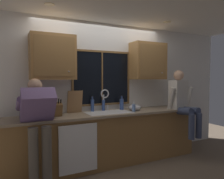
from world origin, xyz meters
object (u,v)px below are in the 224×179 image
knife_block (58,109)px  cutting_board (75,102)px  mixing_bowl (135,108)px  soap_dispenser (134,108)px  bottle_green_glass (92,105)px  bottle_amber_small (122,104)px  bottle_tall_clear (103,105)px  person_standing (38,120)px  person_sitting_on_counter (182,100)px

knife_block → cutting_board: (0.34, 0.21, 0.08)m
mixing_bowl → knife_block: bearing=179.0°
cutting_board → soap_dispenser: bearing=-18.0°
bottle_green_glass → bottle_amber_small: 0.58m
mixing_bowl → bottle_green_glass: 0.79m
bottle_amber_small → cutting_board: bearing=177.7°
soap_dispenser → bottle_tall_clear: bottle_tall_clear is taller
person_standing → cutting_board: 0.86m
person_standing → mixing_bowl: person_standing is taller
bottle_green_glass → bottle_tall_clear: bearing=2.8°
person_sitting_on_counter → mixing_bowl: bearing=164.9°
mixing_bowl → bottle_tall_clear: 0.59m
soap_dispenser → bottle_green_glass: bottle_green_glass is taller
bottle_green_glass → person_sitting_on_counter: bearing=-16.2°
soap_dispenser → bottle_green_glass: size_ratio=0.67×
knife_block → bottle_tall_clear: (0.89, 0.23, -0.00)m
person_standing → bottle_green_glass: person_standing is taller
person_standing → bottle_tall_clear: person_standing is taller
person_sitting_on_counter → knife_block: person_sitting_on_counter is taller
mixing_bowl → bottle_green_glass: (-0.75, 0.24, 0.06)m
cutting_board → bottle_green_glass: size_ratio=1.40×
knife_block → bottle_amber_small: bearing=7.7°
bottle_green_glass → person_standing: bearing=-153.0°
bottle_green_glass → bottle_amber_small: bearing=-4.6°
bottle_tall_clear → bottle_amber_small: (0.36, -0.06, 0.00)m
knife_block → cutting_board: size_ratio=0.81×
bottle_amber_small → person_standing: bearing=-163.7°
knife_block → mixing_bowl: knife_block is taller
person_standing → mixing_bowl: (1.76, 0.27, 0.03)m
cutting_board → bottle_tall_clear: size_ratio=1.53×
person_standing → mixing_bowl: 1.78m
mixing_bowl → bottle_amber_small: (-0.17, 0.19, 0.06)m
person_standing → soap_dispenser: size_ratio=8.08×
mixing_bowl → soap_dispenser: 0.13m
person_sitting_on_counter → cutting_board: (-2.01, 0.48, 0.01)m
knife_block → bottle_amber_small: knife_block is taller
soap_dispenser → bottle_green_glass: (-0.67, 0.33, 0.04)m
person_sitting_on_counter → bottle_amber_small: person_sitting_on_counter is taller
bottle_amber_small → soap_dispenser: bearing=-72.6°
knife_block → mixing_bowl: 1.42m
person_sitting_on_counter → bottle_tall_clear: person_sitting_on_counter is taller
knife_block → bottle_green_glass: 0.70m
bottle_tall_clear → cutting_board: bearing=-177.8°
knife_block → bottle_amber_small: 1.26m
person_standing → bottle_amber_small: 1.66m
person_standing → bottle_green_glass: bearing=27.0°
mixing_bowl → bottle_amber_small: bottle_amber_small is taller
mixing_bowl → person_standing: bearing=-171.2°
person_standing → person_sitting_on_counter: bearing=0.5°
bottle_tall_clear → person_sitting_on_counter: bearing=-19.0°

